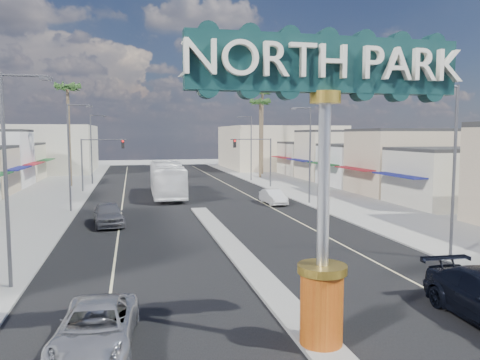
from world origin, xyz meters
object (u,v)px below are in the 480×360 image
gateway_sign (324,154)px  car_parked_right (273,197)px  palm_right_mid (260,106)px  streetlight_r_near (452,163)px  palm_left_far (68,93)px  car_parked_left (108,214)px  city_bus (167,179)px  streetlight_r_mid (308,150)px  streetlight_l_near (10,170)px  streetlight_l_mid (71,152)px  palm_right_far (262,97)px  suv_left (96,328)px  streetlight_l_far (93,145)px  traffic_signal_right (256,153)px  traffic_signal_left (99,154)px

gateway_sign → car_parked_right: (7.24, 28.61, -5.24)m
palm_right_mid → streetlight_r_near: bearing=-93.2°
palm_left_far → car_parked_left: palm_left_far is taller
palm_right_mid → car_parked_right: 27.88m
city_bus → streetlight_r_mid: bearing=-33.1°
palm_right_mid → city_bus: 24.81m
streetlight_l_near → palm_left_far: size_ratio=0.69×
palm_right_mid → streetlight_l_near: bearing=-117.0°
streetlight_l_mid → city_bus: 12.27m
palm_right_far → car_parked_left: palm_right_far is taller
palm_left_far → car_parked_right: palm_left_far is taller
suv_left → streetlight_l_near: bearing=124.6°
streetlight_l_mid → streetlight_r_near: size_ratio=1.00×
gateway_sign → streetlight_l_far: gateway_sign is taller
gateway_sign → traffic_signal_right: bearing=77.7°
gateway_sign → streetlight_r_near: bearing=37.6°
palm_left_far → suv_left: 48.22m
suv_left → car_parked_right: size_ratio=1.18×
streetlight_l_mid → car_parked_right: size_ratio=2.15×
streetlight_l_near → traffic_signal_left: bearing=87.9°
streetlight_r_mid → car_parked_right: 5.45m
streetlight_l_near → car_parked_left: streetlight_l_near is taller
streetlight_l_mid → palm_right_mid: size_ratio=0.74×
gateway_sign → streetlight_l_near: (-10.43, 8.02, -0.86)m
traffic_signal_left → palm_right_far: palm_right_far is taller
streetlight_l_far → car_parked_left: (3.17, -28.51, -4.23)m
palm_left_far → car_parked_left: (5.74, -26.51, -10.66)m
traffic_signal_right → streetlight_l_mid: (-19.62, -13.99, 0.79)m
gateway_sign → streetlight_l_mid: (-10.43, 28.02, -0.86)m
suv_left → streetlight_r_near: bearing=25.9°
traffic_signal_left → palm_left_far: 10.14m
traffic_signal_right → streetlight_l_mid: streetlight_l_mid is taller
streetlight_l_mid → palm_right_far: (25.43, 32.00, 7.32)m
traffic_signal_right → gateway_sign: bearing=-102.3°
car_parked_right → streetlight_l_near: bearing=-134.1°
streetlight_l_far → city_bus: (8.43, -13.70, -3.25)m
gateway_sign → suv_left: gateway_sign is taller
traffic_signal_left → palm_right_mid: bearing=28.4°
gateway_sign → streetlight_l_mid: bearing=110.4°
traffic_signal_left → palm_right_mid: size_ratio=0.50×
gateway_sign → suv_left: bearing=167.7°
car_parked_right → traffic_signal_right: bearing=78.3°
traffic_signal_left → streetlight_r_near: (19.62, -33.99, 0.79)m
streetlight_r_near → palm_right_far: (4.57, 52.00, 7.32)m
city_bus → car_parked_left: bearing=-108.9°
traffic_signal_right → palm_right_mid: bearing=72.4°
streetlight_r_mid → suv_left: (-17.12, -26.57, -4.38)m
suv_left → traffic_signal_right: bearing=73.6°
city_bus → streetlight_r_near: bearing=-65.6°
traffic_signal_left → car_parked_right: traffic_signal_left is taller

